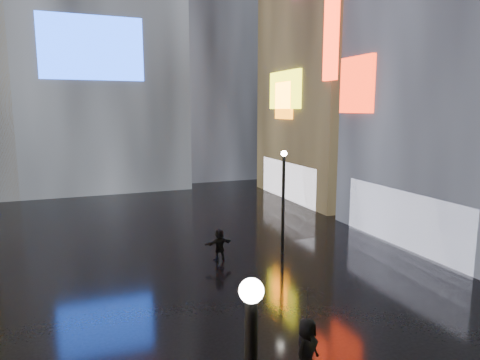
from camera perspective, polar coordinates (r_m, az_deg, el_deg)
ground at (r=21.93m, az=-7.68°, el=-9.75°), size 140.00×140.00×0.00m
building_right_far at (r=37.22m, az=13.86°, el=19.69°), size 10.28×12.00×28.00m
tower_flank_right at (r=49.17m, az=-4.85°, el=20.91°), size 12.00×12.00×34.00m
lamp_far at (r=21.17m, az=5.79°, el=-2.15°), size 0.30×0.30×5.20m
pedestrian_4 at (r=12.28m, az=8.85°, el=-21.50°), size 1.02×0.91×1.76m
pedestrian_5 at (r=20.70m, az=-2.75°, el=-8.62°), size 1.47×0.66×1.52m
umbrella_2 at (r=11.67m, az=9.02°, el=-16.03°), size 1.04×1.06×0.83m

